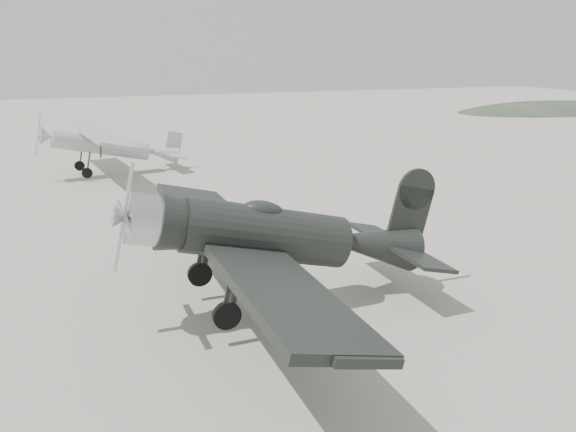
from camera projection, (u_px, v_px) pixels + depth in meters
The scene contains 4 objects.
ground at pixel (269, 280), 19.20m from camera, with size 160.00×160.00×0.00m, color #A09B8E.
hill_northeast at pixel (551, 111), 71.13m from camera, with size 32.00×16.00×5.20m, color #2F3C2C.
lowwing_monoplane at pixel (280, 236), 16.45m from camera, with size 9.76×13.59×4.40m.
highwing_monoplane at pixel (107, 141), 34.38m from camera, with size 8.73×12.23×3.45m.
Camera 1 is at (-5.23, -16.98, 7.63)m, focal length 35.00 mm.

